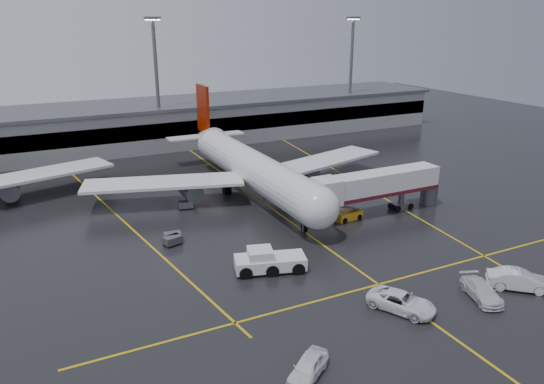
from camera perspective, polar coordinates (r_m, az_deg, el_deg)
name	(u,v)px	position (r m, az deg, el deg)	size (l,w,h in m)	color
ground	(279,213)	(70.41, 0.74, -2.38)	(220.00, 220.00, 0.00)	black
apron_line_centre	(279,213)	(70.41, 0.74, -2.37)	(0.25, 90.00, 0.02)	gold
apron_line_stop	(378,284)	(53.57, 11.66, -9.95)	(60.00, 0.25, 0.02)	gold
apron_line_left	(115,213)	(73.68, -16.94, -2.25)	(0.25, 70.00, 0.02)	gold
apron_line_right	(347,177)	(87.34, 8.30, 1.66)	(0.25, 70.00, 0.02)	gold
terminal	(176,122)	(112.50, -10.52, 7.65)	(122.00, 19.00, 8.60)	gray
light_mast_mid	(157,77)	(104.07, -12.62, 12.30)	(3.00, 1.20, 25.45)	#595B60
light_mast_right	(351,67)	(122.89, 8.72, 13.45)	(3.00, 1.20, 25.45)	#595B60
main_airliner	(249,166)	(77.39, -2.52, 2.85)	(48.80, 45.60, 14.10)	silver
jet_bridge	(378,186)	(70.43, 11.64, 0.62)	(19.90, 3.40, 6.05)	silver
pushback_tractor	(268,262)	(54.67, -0.43, -7.68)	(7.93, 4.98, 2.64)	silver
belt_loader	(349,215)	(68.95, 8.45, -2.54)	(3.86, 2.07, 2.36)	orange
service_van_a	(402,302)	(49.37, 14.10, -11.66)	(2.86, 6.20, 1.72)	white
service_van_b	(482,291)	(53.62, 22.11, -10.05)	(2.23, 5.49, 1.59)	silver
service_van_c	(519,280)	(56.67, 25.61, -8.75)	(2.08, 5.97, 1.97)	silver
service_van_d	(308,367)	(40.47, 3.99, -18.72)	(1.88, 4.67, 1.59)	white
baggage_cart_a	(173,237)	(62.76, -10.91, -4.85)	(2.11, 1.47, 1.12)	#595B60
baggage_cart_b	(172,240)	(61.82, -10.93, -5.22)	(2.28, 1.80, 1.12)	#595B60
baggage_cart_c	(186,204)	(72.92, -9.49, -1.37)	(2.24, 1.72, 1.12)	#595B60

